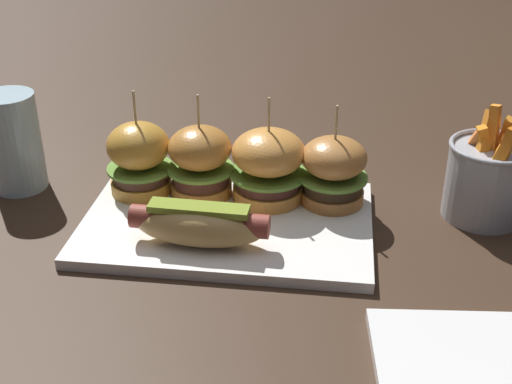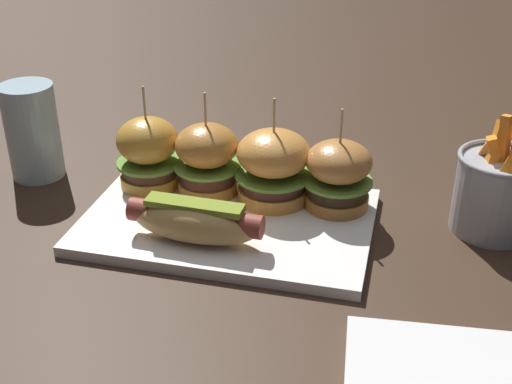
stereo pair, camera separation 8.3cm
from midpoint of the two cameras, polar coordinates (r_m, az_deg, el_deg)
name	(u,v)px [view 2 (the right image)]	position (r m, az deg, el deg)	size (l,w,h in m)	color
ground_plane	(229,226)	(0.87, 0.43, -2.94)	(3.00, 3.00, 0.00)	#382619
platter_main	(228,221)	(0.86, 0.43, -2.54)	(0.36, 0.24, 0.01)	white
hot_dog	(195,220)	(0.80, -2.18, -2.49)	(0.17, 0.06, 0.05)	tan
slider_far_left	(148,152)	(0.92, -6.48, 3.30)	(0.09, 0.09, 0.14)	gold
slider_center_left	(207,158)	(0.90, -1.48, 2.78)	(0.09, 0.09, 0.14)	#BA7832
slider_center_right	(273,165)	(0.88, 4.19, 2.18)	(0.10, 0.10, 0.14)	#D68D3E
slider_far_right	(338,174)	(0.88, 9.63, 1.41)	(0.09, 0.09, 0.13)	#B67639
fries_bucket	(497,190)	(0.90, 22.10, 0.05)	(0.11, 0.11, 0.15)	#A8AAB2
water_glass	(33,131)	(1.00, -16.03, 4.87)	(0.08, 0.08, 0.14)	silver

